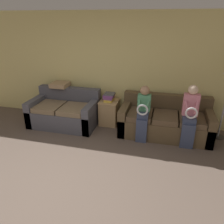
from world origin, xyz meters
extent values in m
plane|color=brown|center=(0.00, 0.00, 0.00)|extent=(14.00, 14.00, 0.00)
cube|color=#DBCC7F|center=(0.00, 2.93, 1.27)|extent=(7.47, 0.06, 2.55)
cube|color=brown|center=(1.53, 2.40, 0.20)|extent=(1.93, 0.90, 0.40)
cube|color=brown|center=(1.53, 2.75, 0.61)|extent=(1.93, 0.20, 0.42)
cube|color=brown|center=(0.64, 2.40, 0.31)|extent=(0.16, 0.90, 0.61)
cube|color=brown|center=(2.41, 2.40, 0.31)|extent=(0.16, 0.90, 0.61)
cube|color=brown|center=(0.99, 2.30, 0.46)|extent=(0.50, 0.66, 0.11)
cube|color=brown|center=(1.53, 2.30, 0.46)|extent=(0.50, 0.66, 0.11)
cube|color=brown|center=(2.07, 2.30, 0.46)|extent=(0.50, 0.66, 0.11)
cube|color=#4C4C56|center=(-0.82, 2.30, 0.21)|extent=(1.56, 0.93, 0.41)
cube|color=#4C4C56|center=(-0.82, 2.67, 0.62)|extent=(1.56, 0.20, 0.42)
cube|color=#4C4C56|center=(-1.52, 2.30, 0.31)|extent=(0.16, 0.93, 0.62)
cube|color=#4C4C56|center=(-0.12, 2.30, 0.31)|extent=(0.16, 0.93, 0.62)
cube|color=#7A664C|center=(-1.13, 2.20, 0.47)|extent=(0.58, 0.69, 0.11)
cube|color=#7A664C|center=(-0.51, 2.20, 0.47)|extent=(0.58, 0.69, 0.11)
cube|color=#384260|center=(1.08, 1.95, 0.26)|extent=(0.22, 0.10, 0.51)
cube|color=#384260|center=(1.08, 2.09, 0.57)|extent=(0.22, 0.28, 0.11)
cube|color=#4C8E66|center=(1.08, 2.16, 0.80)|extent=(0.26, 0.14, 0.35)
sphere|color=#A37A5B|center=(1.08, 2.16, 1.06)|extent=(0.19, 0.19, 0.19)
torus|color=silver|center=(1.08, 1.89, 0.74)|extent=(0.23, 0.04, 0.23)
cylinder|color=#4C8E66|center=(0.99, 2.02, 0.82)|extent=(0.09, 0.30, 0.20)
cylinder|color=#4C8E66|center=(1.16, 2.02, 0.82)|extent=(0.09, 0.30, 0.20)
cube|color=#384260|center=(1.98, 1.95, 0.26)|extent=(0.25, 0.10, 0.51)
cube|color=#384260|center=(1.98, 2.09, 0.57)|extent=(0.25, 0.28, 0.11)
cube|color=#D17A8E|center=(1.98, 2.16, 0.84)|extent=(0.30, 0.14, 0.44)
sphere|color=beige|center=(1.98, 2.16, 1.14)|extent=(0.19, 0.19, 0.19)
torus|color=silver|center=(1.98, 1.89, 0.77)|extent=(0.23, 0.04, 0.23)
cylinder|color=#D17A8E|center=(1.89, 2.02, 0.87)|extent=(0.11, 0.31, 0.24)
cylinder|color=#D17A8E|center=(2.07, 2.02, 0.87)|extent=(0.11, 0.31, 0.24)
cube|color=tan|center=(0.21, 2.63, 0.29)|extent=(0.42, 0.48, 0.59)
cube|color=tan|center=(0.21, 2.63, 0.58)|extent=(0.44, 0.50, 0.02)
cube|color=gold|center=(0.21, 2.62, 0.62)|extent=(0.19, 0.29, 0.06)
cube|color=#7A4284|center=(0.20, 2.62, 0.67)|extent=(0.21, 0.25, 0.05)
cube|color=#7A4284|center=(0.20, 2.63, 0.72)|extent=(0.24, 0.24, 0.05)
cube|color=#4C4C56|center=(0.22, 2.63, 0.76)|extent=(0.23, 0.23, 0.03)
cylinder|color=#2D2B28|center=(2.68, 2.55, 0.01)|extent=(0.26, 0.26, 0.02)
cylinder|color=#B7B7BC|center=(2.68, 2.55, 0.71)|extent=(0.03, 0.03, 1.37)
cube|color=#A38460|center=(-1.05, 2.67, 0.88)|extent=(0.40, 0.40, 0.10)
camera|label=1|loc=(1.47, -2.04, 2.39)|focal=35.00mm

